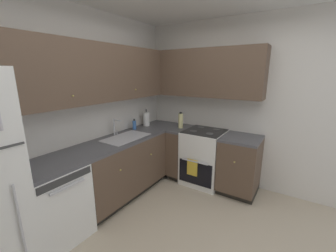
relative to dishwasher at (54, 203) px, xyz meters
name	(u,v)px	position (x,y,z in m)	size (l,w,h in m)	color
wall_back	(74,112)	(0.58, 0.33, 0.88)	(3.63, 0.05, 2.61)	silver
wall_right	(248,106)	(2.37, -1.42, 0.88)	(0.05, 3.54, 2.61)	silver
dishwasher	(54,203)	(0.00, 0.00, 0.00)	(0.60, 0.63, 0.85)	white
lower_cabinets_back	(121,168)	(1.02, 0.00, 0.00)	(1.44, 0.62, 0.85)	brown
countertop_back	(120,140)	(1.02, 0.00, 0.44)	(2.64, 0.60, 0.04)	#4C4C51
lower_cabinets_right	(219,162)	(2.04, -1.13, 0.00)	(0.62, 1.41, 0.85)	brown
countertop_right	(221,135)	(2.04, -1.13, 0.44)	(0.60, 1.41, 0.03)	#4C4C51
oven_range	(204,156)	(2.06, -0.86, 0.02)	(0.68, 0.62, 1.03)	white
upper_cabinets_back	(99,73)	(0.86, 0.14, 1.37)	(2.32, 0.34, 0.74)	brown
upper_cabinets_right	(200,73)	(2.18, -0.68, 1.37)	(0.32, 1.96, 0.74)	brown
sink	(126,140)	(1.12, -0.03, 0.42)	(0.69, 0.40, 0.10)	#B7B7BC
faucet	(115,126)	(1.12, 0.18, 0.61)	(0.07, 0.16, 0.25)	silver
soap_bottle	(134,125)	(1.54, 0.18, 0.53)	(0.06, 0.06, 0.18)	#3F72BF
paper_towel_roll	(146,119)	(1.84, 0.16, 0.58)	(0.11, 0.11, 0.31)	white
oil_bottle	(181,121)	(2.04, -0.42, 0.59)	(0.08, 0.08, 0.27)	beige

